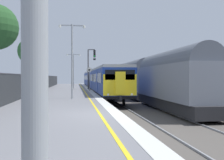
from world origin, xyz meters
TOP-DOWN VIEW (x-y plane):
  - ground at (2.64, 0.00)m, footprint 17.40×110.00m
  - commuter_train_at_platform at (2.10, 29.68)m, footprint 2.83×42.03m
  - freight_train_adjacent_track at (6.10, 28.13)m, footprint 2.60×52.75m
  - signal_gantry at (0.61, 24.26)m, footprint 1.10×0.24m
  - speed_limit_sign at (0.25, 19.76)m, footprint 0.59×0.08m
  - platform_lamp_mid at (-1.64, 8.43)m, footprint 2.00×0.20m
  - platform_lamp_far at (-1.64, 27.09)m, footprint 2.00×0.20m
  - background_tree_centre at (-7.69, 28.37)m, footprint 4.11×4.11m

SIDE VIEW (x-z plane):
  - ground at x=2.64m, z-range -1.21..0.00m
  - commuter_train_at_platform at x=2.10m, z-range -0.64..3.17m
  - freight_train_adjacent_track at x=6.10m, z-range -0.78..3.88m
  - speed_limit_sign at x=0.25m, z-range 0.38..3.18m
  - platform_lamp_far at x=-1.64m, z-range 0.49..5.52m
  - platform_lamp_mid at x=-1.64m, z-range 0.51..6.12m
  - signal_gantry at x=0.61m, z-range 0.66..6.10m
  - background_tree_centre at x=-7.69m, z-range 1.59..9.09m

